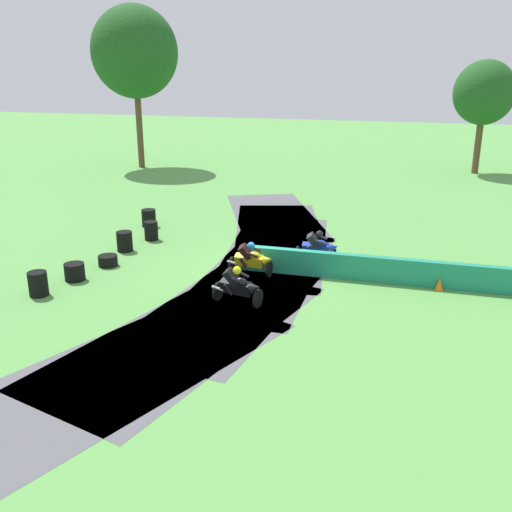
{
  "coord_description": "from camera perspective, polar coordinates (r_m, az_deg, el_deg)",
  "views": [
    {
      "loc": [
        5.05,
        -18.63,
        7.07
      ],
      "look_at": [
        -0.02,
        -1.04,
        0.9
      ],
      "focal_mm": 39.77,
      "sensor_mm": 36.0,
      "label": 1
    }
  ],
  "objects": [
    {
      "name": "safety_barrier",
      "position": [
        19.83,
        17.83,
        -1.81
      ],
      "size": [
        13.65,
        0.4,
        0.9
      ],
      "primitive_type": "cube",
      "rotation": [
        0.0,
        0.0,
        -1.56
      ],
      "color": "#1E8466",
      "rests_on": "ground"
    },
    {
      "name": "tire_stack_extra_a",
      "position": [
        24.51,
        -10.5,
        2.52
      ],
      "size": [
        0.58,
        0.58,
        0.8
      ],
      "color": "black",
      "rests_on": "ground"
    },
    {
      "name": "motorcycle_trailing_blue",
      "position": [
        21.22,
        6.23,
        0.87
      ],
      "size": [
        1.68,
        0.87,
        1.43
      ],
      "color": "black",
      "rests_on": "ground"
    },
    {
      "name": "tree_far_left",
      "position": [
        41.79,
        21.98,
        14.95
      ],
      "size": [
        4.01,
        4.01,
        7.47
      ],
      "color": "brown",
      "rests_on": "ground"
    },
    {
      "name": "tire_stack_far",
      "position": [
        23.23,
        -13.08,
        1.45
      ],
      "size": [
        0.62,
        0.62,
        0.8
      ],
      "color": "black",
      "rests_on": "ground"
    },
    {
      "name": "track_asphalt",
      "position": [
        20.74,
        -1.06,
        -1.3
      ],
      "size": [
        7.75,
        26.0,
        0.01
      ],
      "color": "#515156",
      "rests_on": "ground"
    },
    {
      "name": "tire_stack_extra_b",
      "position": [
        26.6,
        -10.73,
        3.77
      ],
      "size": [
        0.64,
        0.64,
        0.8
      ],
      "color": "black",
      "rests_on": "ground"
    },
    {
      "name": "tire_stack_mid_a",
      "position": [
        20.57,
        -17.78,
        -1.52
      ],
      "size": [
        0.69,
        0.69,
        0.6
      ],
      "color": "black",
      "rests_on": "ground"
    },
    {
      "name": "tire_stack_mid_b",
      "position": [
        21.71,
        -14.67,
        -0.45
      ],
      "size": [
        0.71,
        0.71,
        0.4
      ],
      "color": "black",
      "rests_on": "ground"
    },
    {
      "name": "motorcycle_lead_black",
      "position": [
        17.44,
        -1.82,
        -3.02
      ],
      "size": [
        1.7,
        0.98,
        1.43
      ],
      "color": "black",
      "rests_on": "ground"
    },
    {
      "name": "traffic_cone",
      "position": [
        19.69,
        17.97,
        -2.68
      ],
      "size": [
        0.28,
        0.28,
        0.44
      ],
      "primitive_type": "cone",
      "color": "orange",
      "rests_on": "ground"
    },
    {
      "name": "ground_plane",
      "position": [
        20.56,
        0.86,
        -1.49
      ],
      "size": [
        120.0,
        120.0,
        0.0
      ],
      "primitive_type": "plane",
      "color": "#569947"
    },
    {
      "name": "motorcycle_chase_yellow",
      "position": [
        19.84,
        -0.49,
        -0.33
      ],
      "size": [
        1.69,
        0.9,
        1.42
      ],
      "color": "black",
      "rests_on": "ground"
    },
    {
      "name": "tire_stack_near",
      "position": [
        19.56,
        -21.07,
        -2.62
      ],
      "size": [
        0.61,
        0.61,
        0.8
      ],
      "color": "black",
      "rests_on": "ground"
    },
    {
      "name": "tree_far_right",
      "position": [
        42.21,
        -12.11,
        19.4
      ],
      "size": [
        5.93,
        5.93,
        11.06
      ],
      "color": "brown",
      "rests_on": "ground"
    }
  ]
}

